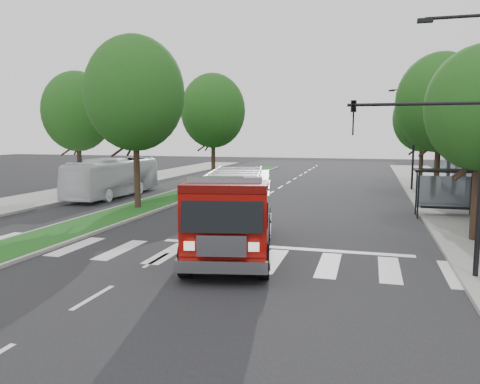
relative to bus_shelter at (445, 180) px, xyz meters
name	(u,v)px	position (x,y,z in m)	size (l,w,h in m)	color
ground	(196,237)	(-11.20, -8.15, -2.04)	(140.00, 140.00, 0.00)	black
sidewalk_right	(463,212)	(1.30, 1.85, -1.96)	(5.00, 80.00, 0.15)	gray
sidewalk_left	(58,195)	(-25.70, 1.85, -1.96)	(5.00, 80.00, 0.15)	gray
median	(206,187)	(-17.20, 9.85, -1.96)	(3.00, 50.00, 0.15)	gray
bus_shelter	(445,180)	(0.00, 0.00, 0.00)	(3.20, 1.60, 2.61)	black
tree_right_mid	(440,103)	(0.30, 5.85, 4.45)	(5.60, 5.60, 9.72)	black
tree_right_far	(423,118)	(0.30, 15.85, 3.80)	(5.00, 5.00, 8.73)	black
tree_median_near	(135,94)	(-17.20, -2.15, 4.77)	(5.80, 5.80, 10.16)	black
tree_median_far	(213,111)	(-17.20, 11.85, 4.45)	(5.60, 5.60, 9.72)	black
tree_left_mid	(77,112)	(-25.20, 3.85, 4.12)	(5.20, 5.20, 9.16)	black
streetlight_right_near	(452,128)	(-1.59, -11.65, 2.63)	(4.08, 0.22, 8.00)	black
streetlight_right_far	(412,134)	(-0.85, 11.85, 2.44)	(2.11, 0.20, 8.00)	black
fire_engine	(234,212)	(-8.94, -10.01, -0.52)	(4.47, 9.47, 3.16)	#570704
city_bus	(114,177)	(-21.72, 2.86, -0.65)	(2.33, 9.96, 2.77)	white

